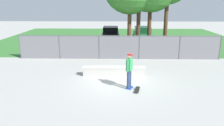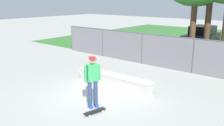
{
  "view_description": "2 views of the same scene",
  "coord_description": "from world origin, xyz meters",
  "px_view_note": "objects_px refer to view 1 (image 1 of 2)",
  "views": [
    {
      "loc": [
        -0.17,
        -11.79,
        4.34
      ],
      "look_at": [
        -0.45,
        0.66,
        0.96
      ],
      "focal_mm": 36.44,
      "sensor_mm": 36.0,
      "label": 1
    },
    {
      "loc": [
        6.15,
        -6.59,
        3.73
      ],
      "look_at": [
        -0.65,
        1.6,
        0.96
      ],
      "focal_mm": 39.44,
      "sensor_mm": 36.0,
      "label": 2
    }
  ],
  "objects_px": {
    "car_black": "(111,34)",
    "car_green": "(143,34)",
    "skateboard": "(137,90)",
    "concrete_ledge": "(114,71)",
    "skateboarder": "(129,69)"
  },
  "relations": [
    {
      "from": "skateboard",
      "to": "car_black",
      "type": "xyz_separation_m",
      "value": [
        -1.75,
        14.33,
        0.77
      ]
    },
    {
      "from": "skateboarder",
      "to": "car_green",
      "type": "relative_size",
      "value": 0.44
    },
    {
      "from": "skateboarder",
      "to": "skateboard",
      "type": "xyz_separation_m",
      "value": [
        0.4,
        -0.33,
        -0.96
      ]
    },
    {
      "from": "concrete_ledge",
      "to": "car_black",
      "type": "bearing_deg",
      "value": 92.63
    },
    {
      "from": "skateboarder",
      "to": "skateboard",
      "type": "relative_size",
      "value": 2.23
    },
    {
      "from": "skateboarder",
      "to": "skateboard",
      "type": "bearing_deg",
      "value": -39.18
    },
    {
      "from": "skateboarder",
      "to": "car_green",
      "type": "height_order",
      "value": "skateboarder"
    },
    {
      "from": "car_black",
      "to": "car_green",
      "type": "height_order",
      "value": "same"
    },
    {
      "from": "car_black",
      "to": "car_green",
      "type": "distance_m",
      "value": 3.54
    },
    {
      "from": "skateboarder",
      "to": "car_green",
      "type": "xyz_separation_m",
      "value": [
        2.19,
        14.07,
        -0.19
      ]
    },
    {
      "from": "skateboard",
      "to": "car_black",
      "type": "relative_size",
      "value": 0.2
    },
    {
      "from": "skateboard",
      "to": "car_green",
      "type": "relative_size",
      "value": 0.2
    },
    {
      "from": "car_black",
      "to": "skateboard",
      "type": "bearing_deg",
      "value": -83.05
    },
    {
      "from": "car_green",
      "to": "concrete_ledge",
      "type": "bearing_deg",
      "value": -104.07
    },
    {
      "from": "skateboard",
      "to": "skateboarder",
      "type": "bearing_deg",
      "value": 140.82
    }
  ]
}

